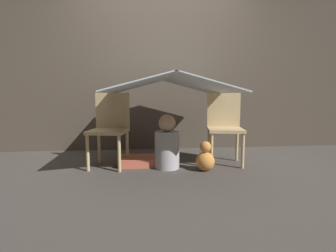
{
  "coord_description": "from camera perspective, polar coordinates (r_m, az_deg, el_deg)",
  "views": [
    {
      "loc": [
        -0.31,
        -2.85,
        0.81
      ],
      "look_at": [
        0.0,
        0.13,
        0.47
      ],
      "focal_mm": 28.0,
      "sensor_mm": 36.0,
      "label": 1
    }
  ],
  "objects": [
    {
      "name": "chair_right",
      "position": [
        3.23,
        12.21,
        0.3
      ],
      "size": [
        0.47,
        0.47,
        0.85
      ],
      "rotation": [
        0.0,
        0.0,
        -0.17
      ],
      "color": "#D1B27F",
      "rests_on": "ground_plane"
    },
    {
      "name": "person_front",
      "position": [
        2.94,
        -0.2,
        -4.18
      ],
      "size": [
        0.28,
        0.28,
        0.61
      ],
      "color": "#B2B2B7",
      "rests_on": "ground_plane"
    },
    {
      "name": "chair_left",
      "position": [
        3.09,
        -12.53,
        0.02
      ],
      "size": [
        0.47,
        0.47,
        0.85
      ],
      "rotation": [
        0.0,
        0.0,
        -0.2
      ],
      "color": "#D1B27F",
      "rests_on": "ground_plane"
    },
    {
      "name": "sheet_canopy",
      "position": [
        3.0,
        0.0,
        9.06
      ],
      "size": [
        1.36,
        1.45,
        0.19
      ],
      "color": "silver"
    },
    {
      "name": "ground_plane",
      "position": [
        2.98,
        0.25,
        -9.23
      ],
      "size": [
        8.8,
        8.8,
        0.0
      ],
      "primitive_type": "plane",
      "color": "#47423D"
    },
    {
      "name": "wall_back",
      "position": [
        4.04,
        -1.53,
        12.78
      ],
      "size": [
        7.0,
        0.05,
        2.5
      ],
      "color": "#4C4238",
      "rests_on": "ground_plane"
    },
    {
      "name": "plush_toy",
      "position": [
        2.9,
        8.11,
        -7.07
      ],
      "size": [
        0.21,
        0.21,
        0.32
      ],
      "color": "#D88C3F",
      "rests_on": "ground_plane"
    },
    {
      "name": "floor_cushion",
      "position": [
        3.13,
        -6.47,
        -7.54
      ],
      "size": [
        0.42,
        0.34,
        0.1
      ],
      "color": "#CC664C",
      "rests_on": "ground_plane"
    }
  ]
}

